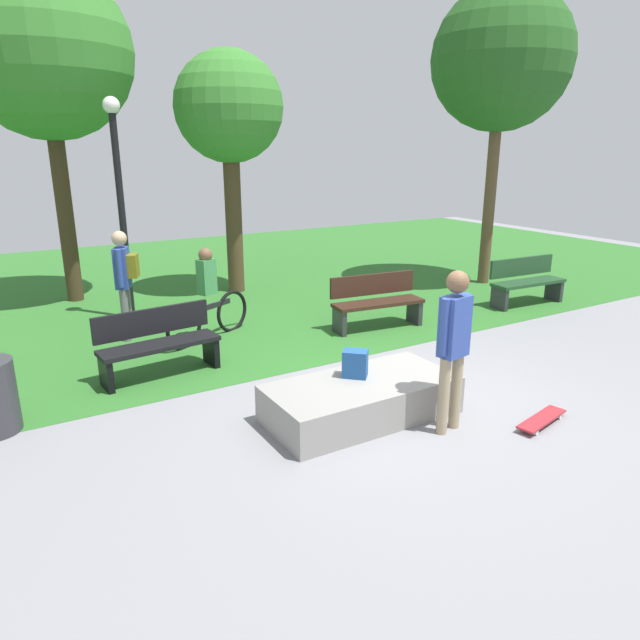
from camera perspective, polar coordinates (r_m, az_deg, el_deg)
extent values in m
plane|color=gray|center=(7.12, 9.15, -8.31)|extent=(28.00, 28.00, 0.00)
cube|color=#2D6B28|center=(13.72, -12.23, 3.90)|extent=(26.60, 12.34, 0.01)
cube|color=gray|center=(6.67, 4.12, -7.86)|extent=(2.19, 1.05, 0.44)
cube|color=#1E4C8C|center=(6.65, 3.51, -4.36)|extent=(0.34, 0.34, 0.32)
cylinder|color=tan|center=(6.51, 13.37, -6.85)|extent=(0.12, 0.12, 0.87)
cylinder|color=tan|center=(6.34, 12.18, -7.41)|extent=(0.12, 0.12, 0.87)
cube|color=#2D4799|center=(6.16, 13.24, -0.61)|extent=(0.35, 0.25, 0.66)
cylinder|color=#2D4799|center=(6.28, 14.17, -0.08)|extent=(0.09, 0.09, 0.60)
cylinder|color=#2D4799|center=(6.02, 12.30, -0.70)|extent=(0.09, 0.09, 0.60)
sphere|color=brown|center=(6.03, 13.54, 3.70)|extent=(0.24, 0.24, 0.24)
cube|color=#A5262D|center=(7.00, 21.19, -9.15)|extent=(0.82, 0.37, 0.02)
cylinder|color=silver|center=(6.76, 20.70, -10.44)|extent=(0.06, 0.04, 0.06)
cylinder|color=silver|center=(6.82, 19.49, -10.06)|extent=(0.06, 0.04, 0.06)
cylinder|color=silver|center=(7.22, 22.72, -8.86)|extent=(0.06, 0.04, 0.06)
cylinder|color=silver|center=(7.28, 21.57, -8.52)|extent=(0.06, 0.04, 0.06)
cube|color=#1E4223|center=(11.93, 20.04, 3.52)|extent=(1.62, 0.54, 0.06)
cube|color=#1E4223|center=(12.02, 19.41, 5.05)|extent=(1.60, 0.16, 0.36)
cube|color=#2D2D33|center=(12.52, 22.24, 2.82)|extent=(0.10, 0.40, 0.45)
cube|color=#2D2D33|center=(11.47, 17.41, 2.10)|extent=(0.10, 0.40, 0.45)
cube|color=black|center=(7.98, -15.63, -2.42)|extent=(1.64, 0.59, 0.06)
cube|color=black|center=(8.09, -16.35, -0.13)|extent=(1.60, 0.21, 0.36)
cube|color=black|center=(8.32, -10.79, -2.93)|extent=(0.12, 0.40, 0.45)
cube|color=black|center=(7.85, -20.51, -4.97)|extent=(0.12, 0.40, 0.45)
cube|color=#331E14|center=(9.78, 5.83, 1.68)|extent=(1.64, 0.62, 0.06)
cube|color=#331E14|center=(9.90, 5.25, 3.55)|extent=(1.60, 0.24, 0.36)
cube|color=#2D2D33|center=(10.22, 9.38, 0.90)|extent=(0.13, 0.40, 0.45)
cube|color=#2D2D33|center=(9.51, 1.95, -0.10)|extent=(0.13, 0.40, 0.45)
cylinder|color=#4C3823|center=(12.28, -8.58, 9.92)|extent=(0.34, 0.34, 3.10)
sphere|color=#387F2D|center=(12.21, -9.06, 20.21)|extent=(2.16, 2.16, 2.16)
cylinder|color=brown|center=(13.43, 16.54, 11.65)|extent=(0.25, 0.25, 3.86)
sphere|color=#23561E|center=(13.50, 17.62, 23.53)|extent=(2.90, 2.90, 2.90)
cylinder|color=#42301E|center=(12.39, -24.07, 10.16)|extent=(0.31, 0.31, 3.71)
sphere|color=#387F2D|center=(12.44, -25.74, 22.99)|extent=(3.14, 3.14, 3.14)
cylinder|color=black|center=(10.68, -19.03, 9.34)|extent=(0.12, 0.12, 3.53)
sphere|color=silver|center=(10.62, -20.06, 19.45)|extent=(0.28, 0.28, 0.28)
cylinder|color=slate|center=(9.61, -18.80, 0.43)|extent=(0.12, 0.12, 0.85)
cylinder|color=slate|center=(9.82, -18.52, 0.79)|extent=(0.12, 0.12, 0.85)
cube|color=#2D4799|center=(9.55, -19.08, 4.92)|extent=(0.32, 0.37, 0.64)
cylinder|color=#2D4799|center=(9.38, -19.32, 4.85)|extent=(0.09, 0.09, 0.59)
cylinder|color=#2D4799|center=(9.70, -18.88, 5.27)|extent=(0.09, 0.09, 0.59)
sphere|color=tan|center=(9.47, -19.35, 7.67)|extent=(0.23, 0.23, 0.23)
cube|color=olive|center=(9.50, -18.16, 5.15)|extent=(0.26, 0.30, 0.36)
torus|color=black|center=(9.05, -13.37, -0.76)|extent=(0.67, 0.37, 0.72)
torus|color=black|center=(9.80, -8.75, 0.87)|extent=(0.67, 0.37, 0.72)
cube|color=black|center=(9.36, -11.03, 1.26)|extent=(0.91, 0.47, 0.08)
cube|color=#3F8C4C|center=(9.24, -11.21, 4.25)|extent=(0.33, 0.28, 0.56)
sphere|color=brown|center=(9.17, -11.33, 6.38)|extent=(0.22, 0.22, 0.22)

